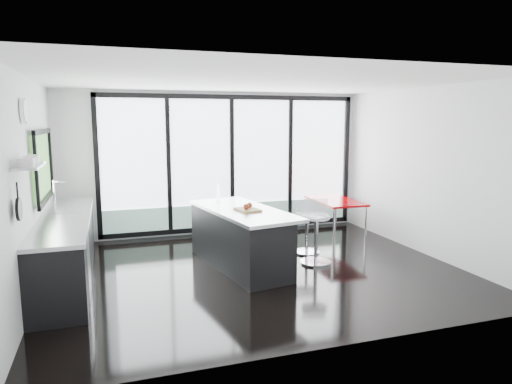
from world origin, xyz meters
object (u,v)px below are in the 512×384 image
object	(u,v)px
bar_stool_near	(316,239)
red_table	(335,218)
island	(239,237)
bar_stool_far	(307,233)

from	to	relation	value
bar_stool_near	red_table	xyz separation A→B (m)	(1.13, 1.50, -0.04)
island	bar_stool_near	bearing A→B (deg)	-11.31
island	bar_stool_far	bearing A→B (deg)	14.52
island	bar_stool_near	size ratio (longest dim) A/B	2.99
island	bar_stool_far	xyz separation A→B (m)	(1.29, 0.34, -0.11)
island	red_table	distance (m)	2.64
island	bar_stool_near	world-z (taller)	island
island	red_table	xyz separation A→B (m)	(2.32, 1.26, -0.10)
island	red_table	world-z (taller)	island
island	red_table	size ratio (longest dim) A/B	1.76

